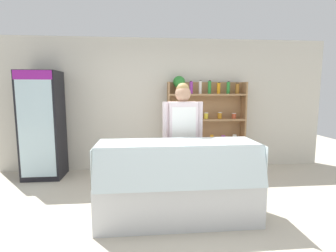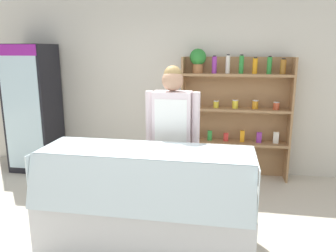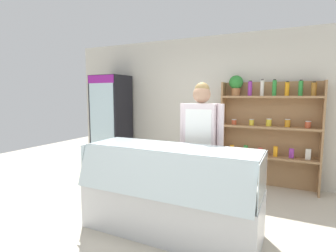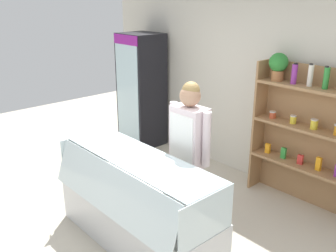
{
  "view_description": "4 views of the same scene",
  "coord_description": "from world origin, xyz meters",
  "px_view_note": "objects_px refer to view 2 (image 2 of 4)",
  "views": [
    {
      "loc": [
        -0.49,
        -3.19,
        1.65
      ],
      "look_at": [
        -0.12,
        0.59,
        1.13
      ],
      "focal_mm": 28.0,
      "sensor_mm": 36.0,
      "label": 1
    },
    {
      "loc": [
        0.66,
        -2.83,
        1.92
      ],
      "look_at": [
        0.05,
        0.6,
        1.1
      ],
      "focal_mm": 35.0,
      "sensor_mm": 36.0,
      "label": 2
    },
    {
      "loc": [
        1.2,
        -2.64,
        1.59
      ],
      "look_at": [
        -0.38,
        0.59,
        1.17
      ],
      "focal_mm": 28.0,
      "sensor_mm": 36.0,
      "label": 3
    },
    {
      "loc": [
        2.8,
        -2.14,
        2.61
      ],
      "look_at": [
        -0.14,
        0.51,
        1.23
      ],
      "focal_mm": 40.0,
      "sensor_mm": 36.0,
      "label": 4
    }
  ],
  "objects_px": {
    "shelving_unit": "(232,107)",
    "deli_display_case": "(146,218)",
    "shop_clerk": "(172,131)",
    "drinks_fridge": "(34,108)"
  },
  "relations": [
    {
      "from": "deli_display_case",
      "to": "shop_clerk",
      "type": "xyz_separation_m",
      "value": [
        0.16,
        0.62,
        0.73
      ]
    },
    {
      "from": "shelving_unit",
      "to": "shop_clerk",
      "type": "relative_size",
      "value": 1.1
    },
    {
      "from": "shelving_unit",
      "to": "deli_display_case",
      "type": "bearing_deg",
      "value": -111.24
    },
    {
      "from": "deli_display_case",
      "to": "shop_clerk",
      "type": "relative_size",
      "value": 1.15
    },
    {
      "from": "deli_display_case",
      "to": "drinks_fridge",
      "type": "bearing_deg",
      "value": 140.63
    },
    {
      "from": "drinks_fridge",
      "to": "deli_display_case",
      "type": "xyz_separation_m",
      "value": [
        2.3,
        -1.89,
        -0.69
      ]
    },
    {
      "from": "shop_clerk",
      "to": "deli_display_case",
      "type": "bearing_deg",
      "value": -104.26
    },
    {
      "from": "drinks_fridge",
      "to": "shop_clerk",
      "type": "xyz_separation_m",
      "value": [
        2.46,
        -1.26,
        0.05
      ]
    },
    {
      "from": "drinks_fridge",
      "to": "deli_display_case",
      "type": "bearing_deg",
      "value": -39.37
    },
    {
      "from": "shelving_unit",
      "to": "deli_display_case",
      "type": "relative_size",
      "value": 0.96
    }
  ]
}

